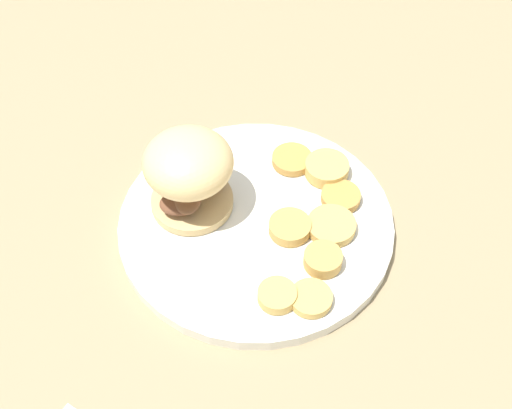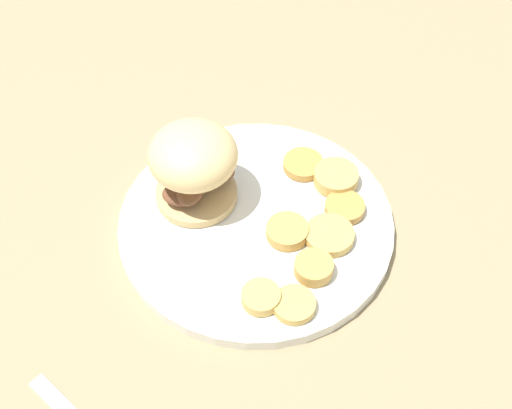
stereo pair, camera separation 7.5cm
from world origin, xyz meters
The scene contains 11 objects.
ground_plane centered at (0.00, 0.00, 0.00)m, with size 4.00×4.00×0.00m, color #937F5B.
dinner_plate centered at (0.00, 0.00, 0.01)m, with size 0.30×0.30×0.02m.
sandwich centered at (0.06, -0.04, 0.07)m, with size 0.10×0.09×0.10m.
potato_round_0 centered at (0.01, 0.10, 0.02)m, with size 0.04×0.04×0.01m, color tan.
potato_round_1 centered at (-0.03, 0.03, 0.02)m, with size 0.05×0.05×0.01m, color tan.
potato_round_2 centered at (-0.05, 0.07, 0.02)m, with size 0.04×0.04×0.01m, color tan.
potato_round_3 centered at (-0.02, 0.11, 0.02)m, with size 0.04×0.04×0.01m, color tan.
potato_round_4 centered at (-0.10, 0.00, 0.02)m, with size 0.04×0.04×0.01m, color #BC8942.
potato_round_5 centered at (-0.06, -0.07, 0.02)m, with size 0.05×0.05×0.01m, color #BC8942.
potato_round_6 centered at (-0.07, 0.03, 0.02)m, with size 0.05×0.05×0.01m, color tan.
potato_round_7 centered at (-0.10, -0.04, 0.02)m, with size 0.05×0.05×0.02m, color tan.
Camera 1 is at (0.13, 0.45, 0.62)m, focal length 50.00 mm.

